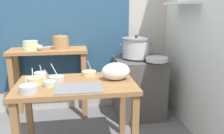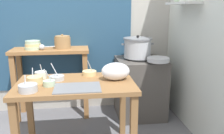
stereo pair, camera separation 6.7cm
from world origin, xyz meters
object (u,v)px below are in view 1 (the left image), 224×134
at_px(prep_bowl_4, 29,89).
at_px(prep_bowl_5, 40,75).
at_px(stove_block, 138,87).
at_px(clay_pot, 61,42).
at_px(ladle, 41,47).
at_px(wide_pan, 157,59).
at_px(bowl_stack_enamel, 31,46).
at_px(prep_bowl_3, 89,73).
at_px(prep_bowl_2, 57,78).
at_px(back_shelf_table, 49,66).
at_px(prep_bowl_1, 35,80).
at_px(serving_tray, 79,88).
at_px(plastic_bag, 116,71).
at_px(prep_table, 77,94).
at_px(steamer_pot, 136,48).
at_px(prep_bowl_0, 50,83).

height_order(prep_bowl_4, prep_bowl_5, prep_bowl_5).
bearing_deg(stove_block, clay_pot, 172.46).
bearing_deg(ladle, wide_pan, -12.27).
xyz_separation_m(bowl_stack_enamel, prep_bowl_3, (0.67, -0.62, -0.21)).
bearing_deg(prep_bowl_5, clay_pot, 76.00).
relative_size(ladle, prep_bowl_5, 1.94).
bearing_deg(prep_bowl_2, stove_block, 33.16).
bearing_deg(back_shelf_table, stove_block, -6.50).
bearing_deg(prep_bowl_3, back_shelf_table, 125.86).
bearing_deg(clay_pot, wide_pan, -18.33).
bearing_deg(prep_bowl_4, prep_bowl_1, 86.62).
bearing_deg(prep_bowl_1, serving_tray, -27.41).
distance_m(bowl_stack_enamel, plastic_bag, 1.24).
relative_size(prep_table, back_shelf_table, 1.15).
relative_size(steamer_pot, plastic_bag, 1.50).
relative_size(prep_bowl_1, prep_bowl_3, 0.86).
height_order(prep_bowl_1, prep_bowl_4, prep_bowl_1).
bearing_deg(plastic_bag, back_shelf_table, 130.21).
relative_size(plastic_bag, wide_pan, 1.05).
height_order(prep_bowl_0, prep_bowl_2, prep_bowl_2).
bearing_deg(prep_bowl_5, back_shelf_table, 88.82).
relative_size(plastic_bag, prep_bowl_2, 1.60).
relative_size(steamer_pot, clay_pot, 2.06).
height_order(wide_pan, prep_bowl_0, prep_bowl_0).
distance_m(back_shelf_table, prep_bowl_3, 0.80).
xyz_separation_m(stove_block, steamer_pot, (-0.04, 0.02, 0.52)).
height_order(prep_table, prep_bowl_3, prep_bowl_3).
xyz_separation_m(prep_table, prep_bowl_3, (0.14, 0.23, 0.14)).
distance_m(back_shelf_table, prep_bowl_2, 0.79).
distance_m(stove_block, prep_bowl_3, 0.92).
height_order(clay_pot, wide_pan, clay_pot).
height_order(clay_pot, prep_bowl_5, clay_pot).
xyz_separation_m(bowl_stack_enamel, prep_bowl_5, (0.19, -0.67, -0.20)).
height_order(bowl_stack_enamel, prep_bowl_1, bowl_stack_enamel).
xyz_separation_m(prep_table, clay_pot, (-0.17, 0.87, 0.37)).
distance_m(prep_bowl_1, prep_bowl_2, 0.20).
height_order(ladle, serving_tray, ladle).
height_order(prep_table, prep_bowl_1, prep_bowl_1).
bearing_deg(ladle, steamer_pot, -1.53).
xyz_separation_m(ladle, prep_bowl_1, (0.03, -0.76, -0.18)).
bearing_deg(wide_pan, prep_bowl_3, -161.76).
height_order(prep_bowl_2, prep_bowl_5, prep_bowl_2).
xyz_separation_m(prep_bowl_1, prep_bowl_3, (0.51, 0.20, -0.01)).
relative_size(steamer_pot, prep_bowl_5, 2.81).
xyz_separation_m(ladle, serving_tray, (0.42, -0.97, -0.21)).
bearing_deg(ladle, prep_table, -63.16).
height_order(stove_block, steamer_pot, steamer_pot).
bearing_deg(ladle, prep_bowl_2, -72.30).
bearing_deg(serving_tray, back_shelf_table, 108.45).
distance_m(back_shelf_table, bowl_stack_enamel, 0.34).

